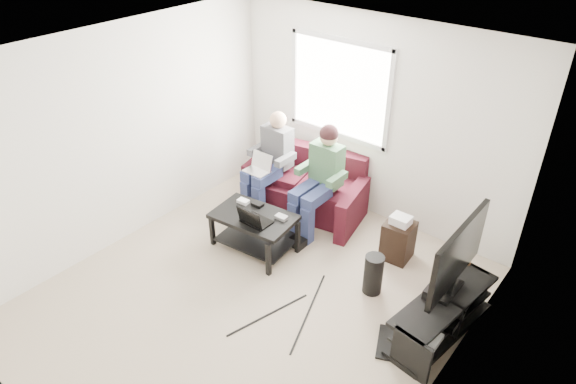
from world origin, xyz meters
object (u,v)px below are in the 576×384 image
at_px(sofa, 306,187).
at_px(tv_stand, 441,317).
at_px(subwoofer, 373,274).
at_px(end_table, 398,239).
at_px(coffee_table, 254,224).
at_px(tv, 458,256).

relative_size(sofa, tv_stand, 1.34).
height_order(subwoofer, end_table, end_table).
relative_size(sofa, coffee_table, 1.80).
bearing_deg(tv, tv_stand, -88.53).
height_order(sofa, end_table, sofa).
distance_m(sofa, coffee_table, 1.15).
relative_size(coffee_table, tv, 0.94).
relative_size(sofa, tv, 1.68).
distance_m(sofa, end_table, 1.53).
bearing_deg(subwoofer, tv, 1.18).
bearing_deg(tv, subwoofer, -178.82).
bearing_deg(tv_stand, tv, 91.47).
bearing_deg(coffee_table, subwoofer, 9.07).
height_order(sofa, tv_stand, sofa).
xyz_separation_m(tv_stand, subwoofer, (-0.83, 0.08, 0.04)).
bearing_deg(subwoofer, coffee_table, -170.93).
distance_m(coffee_table, subwoofer, 1.53).
xyz_separation_m(coffee_table, end_table, (1.43, 0.94, -0.10)).
bearing_deg(coffee_table, sofa, 94.17).
height_order(sofa, subwoofer, sofa).
relative_size(sofa, subwoofer, 3.92).
bearing_deg(end_table, sofa, 172.23).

